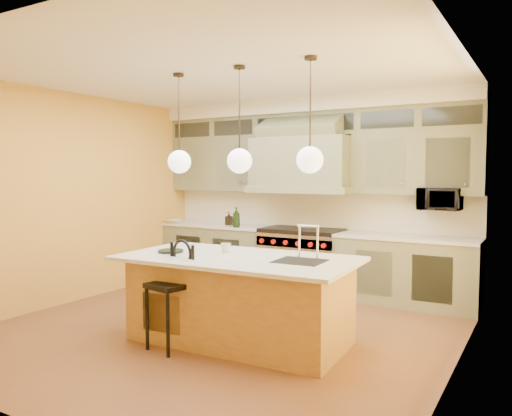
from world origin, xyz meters
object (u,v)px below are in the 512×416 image
Objects in this scene: range at (302,260)px; counter_stool at (172,288)px; kitchen_island at (240,298)px; microwave at (440,199)px.

counter_stool reaches higher than range.
kitchen_island is at bearing 57.94° from counter_stool.
kitchen_island is (0.41, -2.40, -0.01)m from range.
range is 2.93m from counter_stool.
microwave is at bearing 3.12° from range.
kitchen_island is 4.66× the size of microwave.
microwave is (2.03, 3.03, 0.82)m from counter_stool.
kitchen_island is 3.10m from microwave.
counter_stool is 3.74m from microwave.
range is 2.21× the size of microwave.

